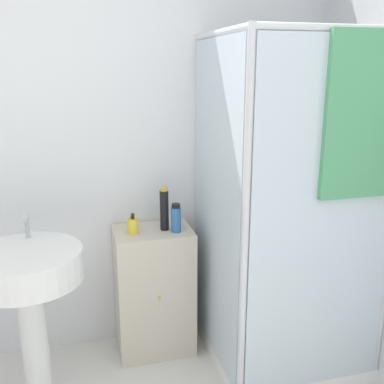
{
  "coord_description": "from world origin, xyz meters",
  "views": [
    {
      "loc": [
        0.11,
        -0.97,
        1.72
      ],
      "look_at": [
        0.68,
        1.16,
        1.1
      ],
      "focal_mm": 42.0,
      "sensor_mm": 36.0,
      "label": 1
    }
  ],
  "objects_px": {
    "soap_dispenser": "(133,226)",
    "sink": "(29,284)",
    "shampoo_bottle_tall_black": "(164,209)",
    "shampoo_bottle_blue": "(176,218)"
  },
  "relations": [
    {
      "from": "sink",
      "to": "soap_dispenser",
      "type": "relative_size",
      "value": 8.1
    },
    {
      "from": "soap_dispenser",
      "to": "sink",
      "type": "bearing_deg",
      "value": -151.44
    },
    {
      "from": "shampoo_bottle_blue",
      "to": "sink",
      "type": "bearing_deg",
      "value": -161.53
    },
    {
      "from": "shampoo_bottle_tall_black",
      "to": "sink",
      "type": "bearing_deg",
      "value": -156.68
    },
    {
      "from": "shampoo_bottle_tall_black",
      "to": "soap_dispenser",
      "type": "bearing_deg",
      "value": -174.46
    },
    {
      "from": "shampoo_bottle_blue",
      "to": "shampoo_bottle_tall_black",
      "type": "bearing_deg",
      "value": 137.52
    },
    {
      "from": "shampoo_bottle_tall_black",
      "to": "shampoo_bottle_blue",
      "type": "bearing_deg",
      "value": -42.48
    },
    {
      "from": "soap_dispenser",
      "to": "shampoo_bottle_tall_black",
      "type": "distance_m",
      "value": 0.21
    },
    {
      "from": "soap_dispenser",
      "to": "shampoo_bottle_blue",
      "type": "relative_size",
      "value": 0.72
    },
    {
      "from": "soap_dispenser",
      "to": "shampoo_bottle_blue",
      "type": "xyz_separation_m",
      "value": [
        0.25,
        -0.03,
        0.03
      ]
    }
  ]
}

